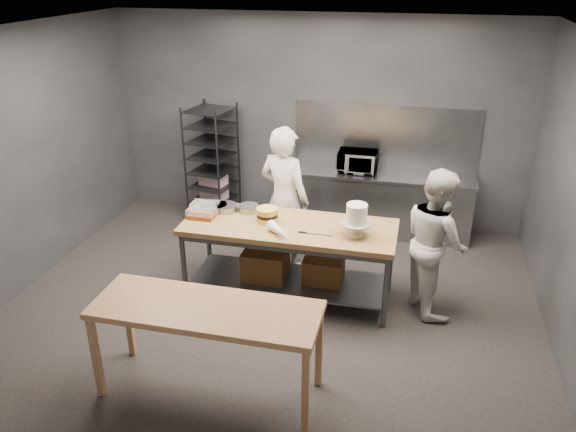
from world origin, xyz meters
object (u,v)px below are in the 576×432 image
Objects in this scene: near_counter at (206,315)px; layer_cake at (267,215)px; work_table at (289,252)px; microwave at (357,161)px; speed_rack at (212,165)px; chef_behind at (284,199)px; chef_right at (436,241)px; frosted_cake_stand at (357,217)px.

layer_cake reaches higher than near_counter.
microwave is at bearing 75.25° from work_table.
speed_rack is 3.23× the size of microwave.
microwave is 2.24× the size of layer_cake.
chef_behind is 1.12× the size of chef_right.
microwave is at bearing 6.56° from chef_right.
speed_rack reaches higher than work_table.
near_counter is 1.20× the size of chef_right.
near_counter is 5.46× the size of frosted_cake_stand.
work_table is 1.45× the size of chef_right.
near_counter is at bearing 107.21° from chef_behind.
speed_rack is at bearing 37.31° from chef_right.
chef_right is 4.53× the size of frosted_cake_stand.
chef_behind reaches higher than speed_rack.
work_table is 0.96m from frosted_cake_stand.
chef_right reaches higher than layer_cake.
chef_behind reaches higher than chef_right.
microwave reaches higher than near_counter.
speed_rack is at bearing -177.86° from microwave.
work_table is at bearing 70.67° from chef_right.
chef_right is at bearing 3.43° from layer_cake.
near_counter is at bearing -100.68° from work_table.
layer_cake is (0.06, 1.77, 0.19)m from near_counter.
speed_rack is at bearing 126.22° from layer_cake.
layer_cake is at bearing 87.94° from near_counter.
chef_behind is at bearing 49.46° from chef_right.
layer_cake is at bearing 106.10° from chef_behind.
frosted_cake_stand is (0.76, -0.11, 0.57)m from work_table.
near_counter is 1.99m from frosted_cake_stand.
speed_rack reaches higher than frosted_cake_stand.
frosted_cake_stand reaches higher than work_table.
frosted_cake_stand reaches higher than layer_cake.
layer_cake is (1.36, -1.86, 0.14)m from speed_rack.
work_table is 6.55× the size of frosted_cake_stand.
chef_behind reaches higher than work_table.
chef_behind reaches higher than frosted_cake_stand.
frosted_cake_stand is at bearing 81.83° from chef_right.
chef_behind is at bearing 87.54° from near_counter.
work_table is at bearing -49.24° from speed_rack.
work_table is 1.64m from chef_right.
near_counter is 1.08× the size of chef_behind.
chef_behind is 0.65m from layer_cake.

